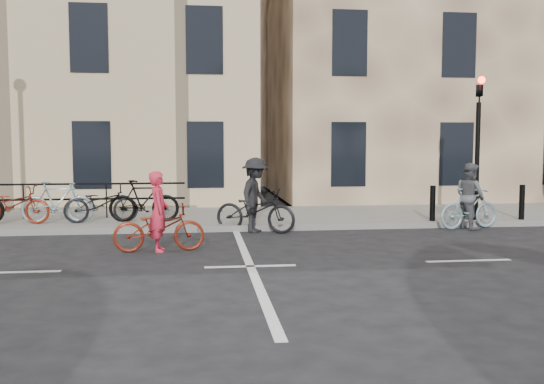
{
  "coord_description": "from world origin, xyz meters",
  "views": [
    {
      "loc": [
        -0.88,
        -10.38,
        2.22
      ],
      "look_at": [
        0.66,
        2.33,
        1.1
      ],
      "focal_mm": 40.0,
      "sensor_mm": 36.0,
      "label": 1
    }
  ],
  "objects": [
    {
      "name": "ground",
      "position": [
        0.0,
        0.0,
        0.0
      ],
      "size": [
        120.0,
        120.0,
        0.0
      ],
      "primitive_type": "plane",
      "color": "black",
      "rests_on": "ground"
    },
    {
      "name": "sidewalk",
      "position": [
        -4.0,
        6.0,
        0.07
      ],
      "size": [
        46.0,
        4.0,
        0.15
      ],
      "primitive_type": "cube",
      "color": "slate",
      "rests_on": "ground"
    },
    {
      "name": "building_east",
      "position": [
        9.0,
        13.0,
        6.15
      ],
      "size": [
        14.0,
        10.0,
        12.0
      ],
      "primitive_type": "cube",
      "color": "#83694F",
      "rests_on": "sidewalk"
    },
    {
      "name": "traffic_light",
      "position": [
        6.2,
        4.34,
        2.45
      ],
      "size": [
        0.18,
        0.3,
        3.9
      ],
      "color": "black",
      "rests_on": "sidewalk"
    },
    {
      "name": "bollard_east",
      "position": [
        5.0,
        4.25,
        0.6
      ],
      "size": [
        0.14,
        0.14,
        0.9
      ],
      "primitive_type": "cylinder",
      "color": "black",
      "rests_on": "sidewalk"
    },
    {
      "name": "bollard_west",
      "position": [
        7.4,
        4.25,
        0.6
      ],
      "size": [
        0.14,
        0.14,
        0.9
      ],
      "primitive_type": "cylinder",
      "color": "black",
      "rests_on": "sidewalk"
    },
    {
      "name": "parked_bikes",
      "position": [
        -4.92,
        5.04,
        0.65
      ],
      "size": [
        7.25,
        1.23,
        1.05
      ],
      "color": "black",
      "rests_on": "sidewalk"
    },
    {
      "name": "cyclist_pink",
      "position": [
        -1.67,
        1.66,
        0.55
      ],
      "size": [
        1.83,
        0.76,
        1.59
      ],
      "rotation": [
        0.0,
        0.0,
        1.65
      ],
      "color": "maroon",
      "rests_on": "ground"
    },
    {
      "name": "cyclist_grey",
      "position": [
        5.78,
        3.8,
        0.66
      ],
      "size": [
        1.76,
        0.92,
        1.64
      ],
      "rotation": [
        0.0,
        0.0,
        1.81
      ],
      "color": "#84A4AD",
      "rests_on": "ground"
    },
    {
      "name": "cyclist_dark",
      "position": [
        0.45,
        3.9,
        0.7
      ],
      "size": [
        2.1,
        1.53,
        1.78
      ],
      "rotation": [
        0.0,
        0.0,
        1.1
      ],
      "color": "black",
      "rests_on": "ground"
    }
  ]
}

